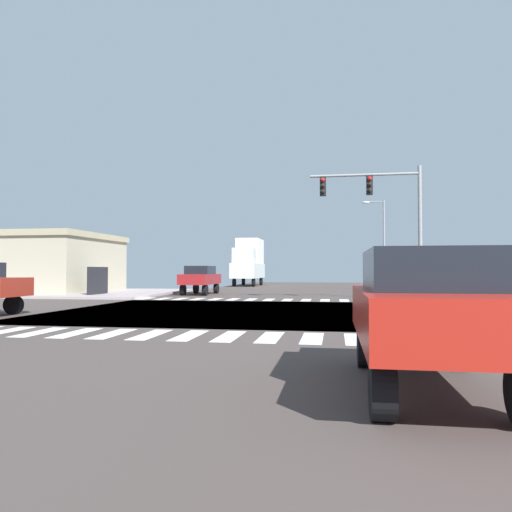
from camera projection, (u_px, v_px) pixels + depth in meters
name	position (u px, v px, depth m)	size (l,w,h in m)	color
ground	(238.00, 311.00, 19.17)	(90.00, 90.00, 0.05)	#463C38
sidewalk_corner_ne	(492.00, 296.00, 28.92)	(12.00, 12.00, 0.14)	#A09B91
sidewalk_corner_nw	(85.00, 293.00, 33.09)	(12.00, 12.00, 0.14)	#A39596
crosswalk_near	(170.00, 335.00, 12.00)	(13.50, 2.00, 0.01)	silver
crosswalk_far	(260.00, 300.00, 26.41)	(13.50, 2.00, 0.01)	silver
traffic_signal_mast	(378.00, 202.00, 25.47)	(5.74, 0.55, 7.02)	gray
street_lamp	(381.00, 236.00, 38.82)	(1.78, 0.32, 7.18)	gray
bank_building	(19.00, 264.00, 34.13)	(13.95, 8.78, 4.10)	#B1A88D
sedan_farside_1	(427.00, 306.00, 6.54)	(1.80, 4.30, 1.88)	black
sedan_queued_3	(200.00, 277.00, 32.12)	(1.80, 4.30, 1.88)	black
box_truck_leading_1	(249.00, 261.00, 50.10)	(2.40, 7.20, 4.85)	black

